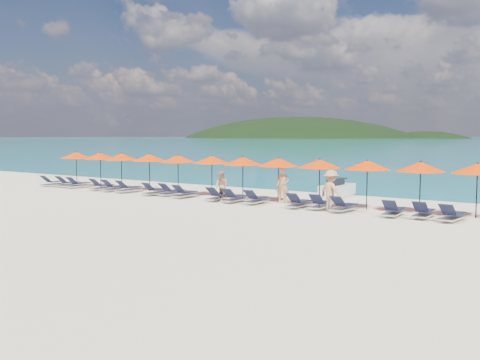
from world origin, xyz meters
The scene contains 37 objects.
ground centered at (0.00, 0.00, 0.00)m, with size 1400.00×1400.00×0.00m, color beige.
headland_main centered at (-300.00, 540.00, -38.00)m, with size 374.00×242.00×126.50m.
headland_small centered at (-150.00, 560.00, -35.00)m, with size 162.00×126.00×85.50m.
jetski centered at (2.39, 8.88, 0.40)m, with size 1.04×2.74×0.97m.
beachgoer_a centered at (1.47, 4.58, 0.88)m, with size 0.64×0.42×1.76m, color tan.
beachgoer_b centered at (-1.67, 3.71, 0.76)m, with size 0.74×0.43×1.53m, color tan.
beachgoer_c centered at (4.63, 3.40, 0.92)m, with size 1.19×0.55×1.84m, color tan.
umbrella_0 centered at (-14.77, 4.90, 2.02)m, with size 2.10×2.10×2.28m.
umbrella_1 centered at (-12.48, 5.01, 2.02)m, with size 2.10×2.10×2.28m.
umbrella_2 centered at (-10.39, 4.91, 2.02)m, with size 2.10×2.10×2.28m.
umbrella_3 centered at (-8.10, 5.04, 2.02)m, with size 2.10×2.10×2.28m.
umbrella_4 centered at (-5.67, 4.89, 2.02)m, with size 2.10×2.10×2.28m.
umbrella_5 centered at (-3.33, 5.04, 2.02)m, with size 2.10×2.10×2.28m.
umbrella_6 centered at (-1.17, 4.92, 2.02)m, with size 2.10×2.10×2.28m.
umbrella_7 centered at (1.08, 4.79, 2.02)m, with size 2.10×2.10×2.28m.
umbrella_8 centered at (3.36, 4.80, 2.02)m, with size 2.10×2.10×2.28m.
umbrella_9 centered at (5.70, 4.87, 2.02)m, with size 2.10×2.10×2.28m.
umbrella_10 centered at (8.06, 4.94, 2.02)m, with size 2.10×2.10×2.28m.
umbrella_11 centered at (10.31, 4.99, 2.02)m, with size 2.10×2.10×2.28m.
lounger_0 centered at (-15.45, 3.49, 0.24)m, with size 0.64×1.71×0.66m.
lounger_1 centered at (-14.27, 3.79, 0.24)m, with size 0.63×1.70×0.66m.
lounger_2 centered at (-13.19, 3.77, 0.24)m, with size 0.73×1.74×0.66m.
lounger_3 centered at (-10.85, 3.69, 0.24)m, with size 0.64×1.71×0.66m.
lounger_4 centered at (-9.73, 3.66, 0.24)m, with size 0.63×1.70×0.66m.
lounger_5 centered at (-8.51, 3.72, 0.24)m, with size 0.72×1.73×0.66m.
lounger_6 centered at (-6.25, 3.59, 0.24)m, with size 0.68×1.72×0.66m.
lounger_7 centered at (-5.24, 3.84, 0.24)m, with size 0.65×1.71×0.66m.
lounger_8 centered at (-4.04, 3.58, 0.24)m, with size 0.67×1.72×0.66m.
lounger_9 centered at (-1.76, 3.60, 0.24)m, with size 0.69×1.73×0.66m.
lounger_10 centered at (-0.67, 3.50, 0.24)m, with size 0.64×1.71×0.66m.
lounger_11 centered at (0.54, 3.62, 0.24)m, with size 0.68×1.72×0.66m.
lounger_12 centered at (2.93, 3.58, 0.24)m, with size 0.66×1.71×0.66m.
lounger_13 centered at (3.95, 3.77, 0.24)m, with size 0.77×1.75×0.66m.
lounger_14 centered at (5.17, 3.57, 0.24)m, with size 0.77×1.75×0.66m.
lounger_15 centered at (7.40, 3.54, 0.24)m, with size 0.73×1.74×0.66m.
lounger_16 centered at (8.57, 3.78, 0.24)m, with size 0.66×1.71×0.66m.
lounger_17 centered at (9.71, 3.58, 0.24)m, with size 0.78×1.75×0.66m.
Camera 1 is at (14.81, -18.09, 3.36)m, focal length 40.00 mm.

